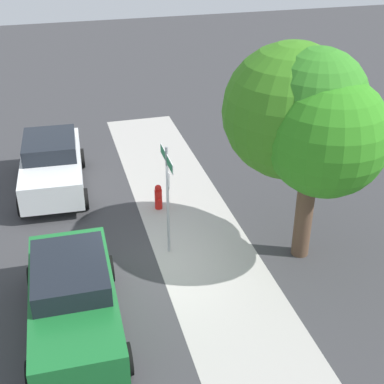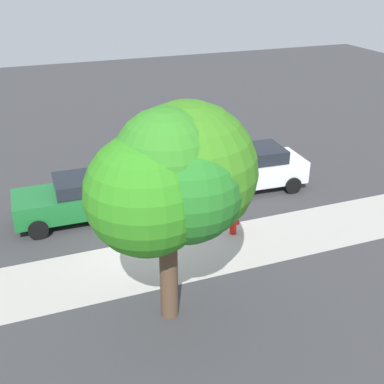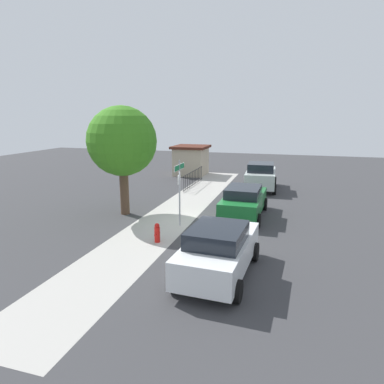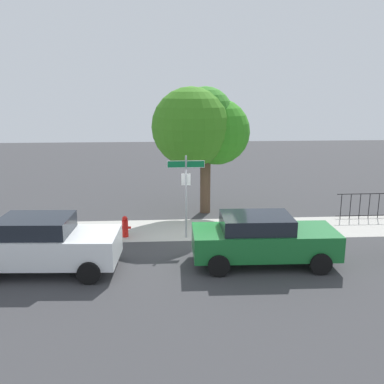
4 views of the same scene
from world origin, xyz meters
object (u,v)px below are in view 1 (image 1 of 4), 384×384
at_px(car_white, 52,164).
at_px(fire_hydrant, 158,197).
at_px(street_sign, 167,181).
at_px(car_green, 73,297).
at_px(shade_tree, 308,117).

distance_m(car_white, fire_hydrant, 3.62).
relative_size(car_white, fire_hydrant, 5.49).
bearing_deg(fire_hydrant, car_white, -125.52).
distance_m(street_sign, car_white, 5.23).
bearing_deg(car_green, car_white, -177.66).
bearing_deg(fire_hydrant, shade_tree, 44.96).
relative_size(street_sign, shade_tree, 0.56).
bearing_deg(fire_hydrant, street_sign, -5.14).
height_order(street_sign, fire_hydrant, street_sign).
bearing_deg(car_white, shade_tree, 52.38).
relative_size(shade_tree, car_white, 1.25).
height_order(shade_tree, fire_hydrant, shade_tree).
bearing_deg(car_white, car_green, 4.34).
xyz_separation_m(shade_tree, car_green, (1.42, -5.76, -2.90)).
bearing_deg(shade_tree, car_green, -76.19).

